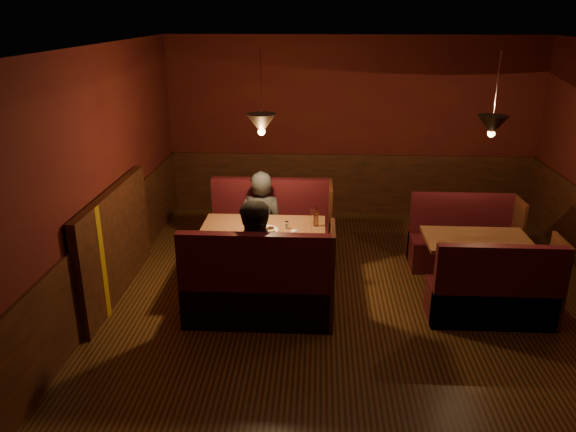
# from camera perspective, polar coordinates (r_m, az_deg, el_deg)

# --- Properties ---
(room) EXTENTS (6.02, 7.02, 2.92)m
(room) POSITION_cam_1_polar(r_m,az_deg,el_deg) (6.08, 5.36, -1.08)
(room) COLOR #331F0B
(room) RESTS_ON ground
(main_table) EXTENTS (1.49, 0.90, 1.04)m
(main_table) POSITION_cam_1_polar(r_m,az_deg,el_deg) (6.80, -2.39, -2.61)
(main_table) COLOR brown
(main_table) RESTS_ON ground
(main_bench_far) EXTENTS (1.64, 0.58, 1.12)m
(main_bench_far) POSITION_cam_1_polar(r_m,az_deg,el_deg) (7.68, -1.65, -1.97)
(main_bench_far) COLOR black
(main_bench_far) RESTS_ON ground
(main_bench_near) EXTENTS (1.64, 0.58, 1.12)m
(main_bench_near) POSITION_cam_1_polar(r_m,az_deg,el_deg) (6.15, -2.95, -7.88)
(main_bench_near) COLOR black
(main_bench_near) RESTS_ON ground
(second_table) EXTENTS (1.24, 0.79, 0.70)m
(second_table) POSITION_cam_1_polar(r_m,az_deg,el_deg) (7.11, 18.57, -3.53)
(second_table) COLOR brown
(second_table) RESTS_ON ground
(second_bench_far) EXTENTS (1.37, 0.51, 0.98)m
(second_bench_far) POSITION_cam_1_polar(r_m,az_deg,el_deg) (7.85, 17.27, -2.76)
(second_bench_far) COLOR black
(second_bench_far) RESTS_ON ground
(second_bench_near) EXTENTS (1.37, 0.51, 0.98)m
(second_bench_near) POSITION_cam_1_polar(r_m,az_deg,el_deg) (6.56, 20.21, -7.76)
(second_bench_near) COLOR black
(second_bench_near) RESTS_ON ground
(diner_a) EXTENTS (0.64, 0.45, 1.66)m
(diner_a) POSITION_cam_1_polar(r_m,az_deg,el_deg) (7.37, -2.74, 0.99)
(diner_a) COLOR #2B2B2B
(diner_a) RESTS_ON ground
(diner_b) EXTENTS (1.02, 0.93, 1.71)m
(diner_b) POSITION_cam_1_polar(r_m,az_deg,el_deg) (6.07, -2.91, -3.07)
(diner_b) COLOR black
(diner_b) RESTS_ON ground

